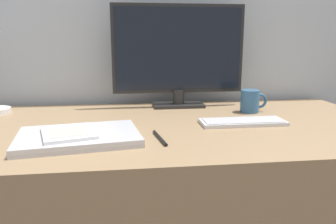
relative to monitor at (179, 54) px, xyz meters
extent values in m
cube|color=#997A56|center=(-0.06, -0.29, -0.58)|extent=(1.48, 0.74, 0.72)
cube|color=#262626|center=(0.00, 0.00, -0.21)|extent=(0.21, 0.11, 0.01)
cylinder|color=#262626|center=(0.00, 0.00, -0.17)|extent=(0.05, 0.05, 0.06)
cube|color=#262626|center=(0.00, 0.00, 0.02)|extent=(0.54, 0.01, 0.35)
cube|color=black|center=(0.00, -0.01, 0.02)|extent=(0.51, 0.01, 0.32)
cube|color=silver|center=(0.16, -0.32, -0.21)|extent=(0.28, 0.10, 0.01)
cube|color=#B7B7BC|center=(0.16, -0.32, -0.20)|extent=(0.26, 0.08, 0.00)
cube|color=#BCBCC1|center=(-0.35, -0.43, -0.21)|extent=(0.35, 0.27, 0.01)
cube|color=silver|center=(-0.35, -0.43, -0.20)|extent=(0.35, 0.27, 0.01)
cube|color=white|center=(-0.37, -0.45, -0.19)|extent=(0.17, 0.19, 0.01)
cube|color=beige|center=(-0.37, -0.45, -0.18)|extent=(0.13, 0.14, 0.00)
cylinder|color=#336089|center=(0.25, -0.15, -0.17)|extent=(0.07, 0.07, 0.09)
torus|color=#336089|center=(0.29, -0.15, -0.17)|extent=(0.06, 0.01, 0.06)
cylinder|color=black|center=(-0.12, -0.45, -0.21)|extent=(0.03, 0.13, 0.01)
camera|label=1|loc=(-0.21, -1.32, 0.06)|focal=35.00mm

